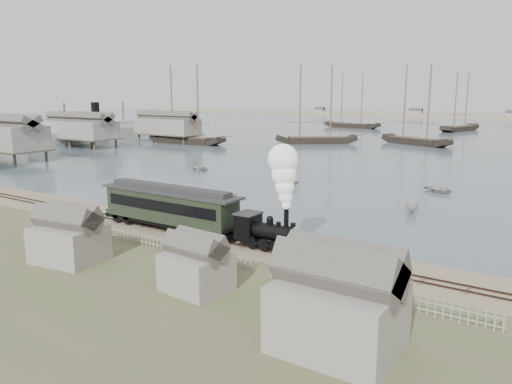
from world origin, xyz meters
The scene contains 22 objects.
ground centered at (0.00, 0.00, 0.00)m, with size 600.00×600.00×0.00m, color gray.
rail_track centered at (0.00, -2.00, 0.04)m, with size 120.00×1.80×0.16m.
picket_fence_west centered at (-6.50, -7.00, 0.00)m, with size 19.00×0.10×1.20m, color gray, non-canonical shape.
picket_fence_east centered at (12.50, -7.50, 0.00)m, with size 15.00×0.10×1.20m, color gray, non-canonical shape.
shed_left centered at (-10.00, -13.00, 0.00)m, with size 5.00×4.00×4.10m, color gray, non-canonical shape.
shed_mid centered at (2.00, -12.00, 0.00)m, with size 4.00×3.50×3.60m, color gray, non-canonical shape.
shed_right centered at (13.00, -14.00, 0.00)m, with size 6.00×5.00×5.10m, color gray, non-canonical shape.
western_wharf centered at (-76.00, 40.00, 4.06)m, with size 36.00×56.00×8.00m, color gray, non-canonical shape.
locomotive centered at (2.31, -2.00, 3.96)m, with size 6.86×2.56×8.55m.
passenger_coach centered at (-9.78, -2.00, 2.36)m, with size 15.49×2.99×3.76m.
beached_dinghy centered at (-13.39, 0.40, 0.34)m, with size 3.32×2.37×0.69m, color beige.
steamship centered at (-89.00, 53.36, 5.29)m, with size 47.83×7.97×10.46m, color beige, non-canonical shape.
rowboat_0 centered at (-13.32, 12.18, 0.41)m, with size 3.39×2.42×0.70m, color beige.
rowboat_1 centered at (-11.34, 23.08, 0.87)m, with size 3.06×2.64×1.61m, color beige.
rowboat_2 centered at (7.26, 17.85, 0.72)m, with size 3.43×1.29×1.33m, color beige.
rowboat_3 centered at (6.94, 30.91, 0.48)m, with size 4.02×2.87×0.83m, color beige.
rowboat_6 centered at (-31.84, 28.38, 0.43)m, with size 3.60×2.57×0.74m, color beige.
schooner_0 centered at (-63.80, 61.44, 10.06)m, with size 21.64×4.99×20.00m, color black, non-canonical shape.
schooner_1 centered at (-36.25, 80.68, 10.06)m, with size 20.91×4.83×20.00m, color black, non-canonical shape.
schooner_2 centered at (-13.86, 91.73, 10.06)m, with size 19.72×4.55×20.00m, color black, non-canonical shape.
schooner_6 centered at (-52.44, 141.99, 10.06)m, with size 21.98×5.07×20.00m, color black, non-canonical shape.
schooner_7 centered at (-14.84, 147.03, 10.06)m, with size 20.63×4.76×20.00m, color black, non-canonical shape.
Camera 1 is at (22.60, -35.79, 12.83)m, focal length 35.00 mm.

